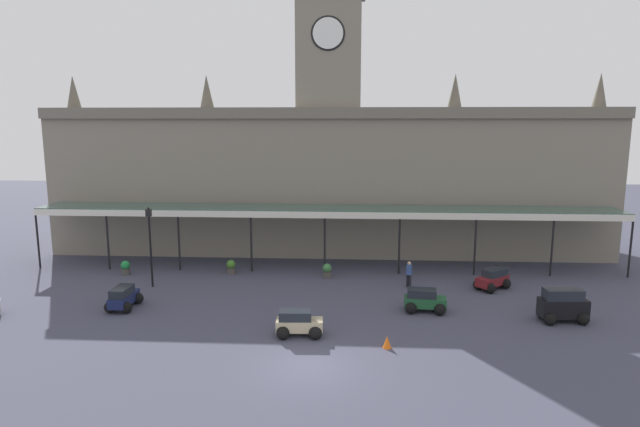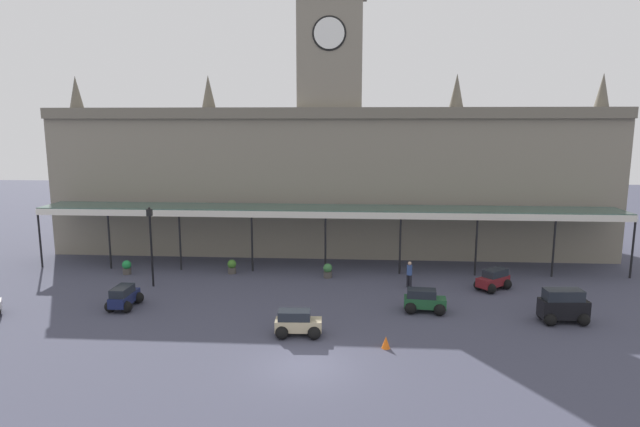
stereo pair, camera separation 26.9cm
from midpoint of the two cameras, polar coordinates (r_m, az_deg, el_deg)
name	(u,v)px [view 2 (the right image)]	position (r m, az deg, el deg)	size (l,w,h in m)	color
ground_plane	(306,366)	(23.46, -1.15, -16.10)	(140.00, 140.00, 0.00)	#3E3F51
station_building	(330,171)	(42.38, 1.30, 4.60)	(43.01, 6.61, 20.80)	gray
entrance_canopy	(326,210)	(37.17, 0.91, 0.38)	(40.81, 3.26, 4.34)	#38564C
car_beige_estate	(298,324)	(26.27, -2.12, -11.84)	(2.29, 1.61, 1.27)	tan
car_black_van	(563,307)	(30.55, 24.92, -9.15)	(2.46, 1.70, 1.77)	black
car_maroon_estate	(493,281)	(34.82, 18.36, -6.87)	(2.41, 2.32, 1.27)	maroon
car_navy_estate	(124,298)	(31.83, -20.10, -8.53)	(1.56, 2.26, 1.27)	#19214C
car_green_estate	(424,302)	(29.90, 11.39, -9.30)	(2.32, 1.67, 1.27)	#1E512D
pedestrian_near_entrance	(409,273)	(33.86, 9.82, -6.37)	(0.34, 0.34, 1.67)	black
victorian_lamppost	(151,238)	(34.66, -17.52, -2.49)	(0.30, 0.30, 5.09)	black
traffic_cone	(386,342)	(25.20, 7.40, -13.57)	(0.40, 0.40, 0.57)	orange
planter_by_canopy	(127,267)	(38.61, -19.88, -5.45)	(0.60, 0.60, 0.96)	#47423D
planter_near_kerb	(232,266)	(36.97, -9.25, -5.64)	(0.60, 0.60, 0.96)	#47423D
planter_forecourt_centre	(328,270)	(35.55, 1.05, -6.14)	(0.60, 0.60, 0.96)	#47423D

